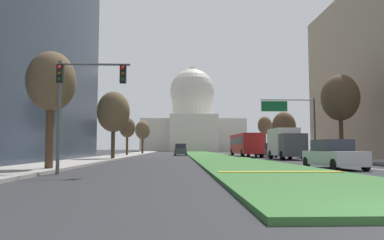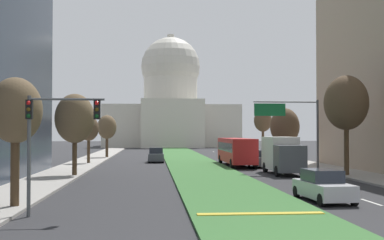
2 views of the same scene
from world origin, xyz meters
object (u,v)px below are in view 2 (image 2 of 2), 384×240
object	(u,v)px
street_tree_left_mid	(75,119)
sedan_distant	(156,155)
capitol_building	(171,107)
street_tree_left_near	(15,112)
street_tree_left_far	(89,129)
sedan_lead_stopped	(323,186)
sedan_midblock	(260,159)
street_tree_right_mid	(346,103)
street_tree_right_distant	(263,121)
box_truck_delivery	(282,155)
traffic_light_near_left	(49,128)
city_bus	(236,149)
street_tree_right_far	(285,127)
street_tree_left_distant	(107,127)
overhead_guide_sign	(293,120)

from	to	relation	value
street_tree_left_mid	sedan_distant	distance (m)	20.18
capitol_building	street_tree_left_near	bearing A→B (deg)	-96.32
street_tree_left_far	sedan_lead_stopped	xyz separation A→B (m)	(16.11, -31.03, -3.20)
sedan_lead_stopped	sedan_midblock	world-z (taller)	sedan_midblock
sedan_distant	street_tree_right_mid	bearing A→B (deg)	-53.09
street_tree_left_mid	sedan_midblock	world-z (taller)	street_tree_left_mid
sedan_distant	street_tree_right_distant	bearing A→B (deg)	35.75
street_tree_right_mid	box_truck_delivery	size ratio (longest dim) A/B	1.29
capitol_building	sedan_distant	xyz separation A→B (m)	(-4.14, -64.76, -9.17)
traffic_light_near_left	city_bus	bearing A→B (deg)	66.34
city_bus	street_tree_right_far	bearing A→B (deg)	38.06
capitol_building	sedan_distant	distance (m)	65.54
street_tree_left_near	street_tree_right_mid	world-z (taller)	street_tree_right_mid
street_tree_right_distant	sedan_lead_stopped	bearing A→B (deg)	-98.90
street_tree_left_mid	street_tree_right_mid	xyz separation A→B (m)	(22.02, -1.72, 1.27)
street_tree_left_near	sedan_lead_stopped	size ratio (longest dim) A/B	1.38
traffic_light_near_left	street_tree_left_distant	distance (m)	47.58
street_tree_right_distant	sedan_distant	xyz separation A→B (m)	(-15.55, -11.20, -4.38)
street_tree_left_mid	street_tree_right_mid	world-z (taller)	street_tree_right_mid
sedan_distant	street_tree_left_distant	bearing A→B (deg)	124.20
street_tree_left_mid	street_tree_right_far	distance (m)	27.71
street_tree_left_far	city_bus	bearing A→B (deg)	-14.37
street_tree_left_distant	sedan_distant	world-z (taller)	street_tree_left_distant
street_tree_right_mid	city_bus	bearing A→B (deg)	117.08
sedan_lead_stopped	street_tree_right_distant	bearing A→B (deg)	81.10
traffic_light_near_left	street_tree_right_distant	size ratio (longest dim) A/B	0.75
sedan_distant	capitol_building	bearing A→B (deg)	86.34
street_tree_left_near	sedan_lead_stopped	world-z (taller)	street_tree_left_near
street_tree_left_far	city_bus	xyz separation A→B (m)	(16.12, -4.13, -2.21)
street_tree_left_mid	street_tree_left_distant	bearing A→B (deg)	90.02
capitol_building	street_tree_right_distant	xyz separation A→B (m)	(11.41, -53.56, -4.78)
street_tree_right_far	traffic_light_near_left	bearing A→B (deg)	-119.34
capitol_building	sedan_midblock	world-z (taller)	capitol_building
sedan_lead_stopped	street_tree_left_near	bearing A→B (deg)	-174.99
street_tree_left_mid	sedan_lead_stopped	world-z (taller)	street_tree_left_mid
street_tree_left_near	street_tree_right_distant	xyz separation A→B (m)	(22.49, 46.51, 0.63)
street_tree_right_far	street_tree_right_distant	size ratio (longest dim) A/B	0.94
capitol_building	traffic_light_near_left	xyz separation A→B (m)	(-9.03, -102.36, -6.20)
box_truck_delivery	capitol_building	bearing A→B (deg)	94.58
street_tree_right_far	city_bus	size ratio (longest dim) A/B	0.59
traffic_light_near_left	city_bus	size ratio (longest dim) A/B	0.47
street_tree_left_distant	street_tree_left_near	bearing A→B (deg)	-90.22
street_tree_left_mid	city_bus	xyz separation A→B (m)	(15.23, 11.56, -2.93)
street_tree_left_distant	street_tree_right_distant	xyz separation A→B (m)	(22.31, 1.26, 0.94)
traffic_light_near_left	overhead_guide_sign	size ratio (longest dim) A/B	0.80
overhead_guide_sign	sedan_lead_stopped	xyz separation A→B (m)	(-3.52, -17.50, -3.88)
street_tree_left_mid	city_bus	bearing A→B (deg)	37.19
capitol_building	street_tree_left_mid	bearing A→B (deg)	-97.44
street_tree_left_near	street_tree_left_far	bearing A→B (deg)	91.23
street_tree_right_mid	sedan_distant	xyz separation A→B (m)	(-15.28, 20.34, -5.15)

